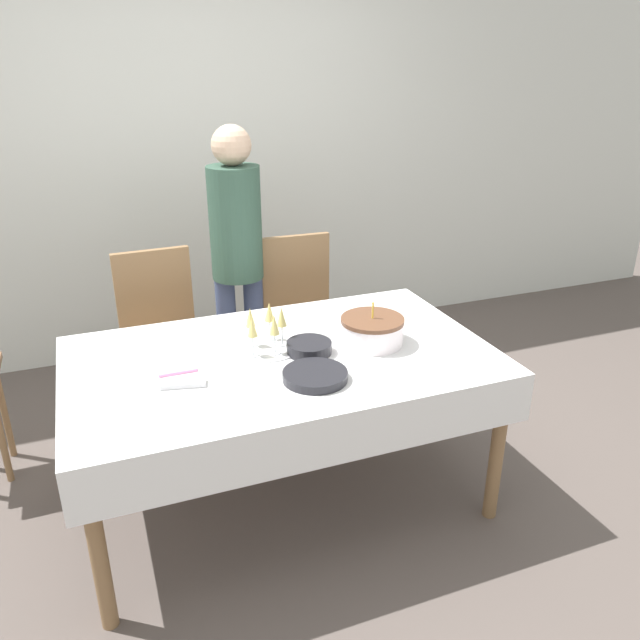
% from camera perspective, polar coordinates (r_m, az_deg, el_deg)
% --- Properties ---
extents(ground_plane, '(12.00, 12.00, 0.00)m').
position_cam_1_polar(ground_plane, '(3.02, -3.23, -15.69)').
color(ground_plane, '#564C47').
extents(wall_back, '(8.00, 0.05, 2.70)m').
position_cam_1_polar(wall_back, '(4.19, -11.82, 15.14)').
color(wall_back, silver).
rests_on(wall_back, ground_plane).
extents(dining_table, '(1.77, 1.06, 0.73)m').
position_cam_1_polar(dining_table, '(2.67, -3.53, -5.12)').
color(dining_table, white).
rests_on(dining_table, ground_plane).
extents(dining_chair_far_left, '(0.44, 0.44, 0.96)m').
position_cam_1_polar(dining_chair_far_left, '(3.40, -14.27, -1.28)').
color(dining_chair_far_left, olive).
rests_on(dining_chair_far_left, ground_plane).
extents(dining_chair_far_right, '(0.43, 0.43, 0.96)m').
position_cam_1_polar(dining_chair_far_right, '(3.56, -1.68, 0.56)').
color(dining_chair_far_right, olive).
rests_on(dining_chair_far_right, ground_plane).
extents(birthday_cake, '(0.28, 0.28, 0.19)m').
position_cam_1_polar(birthday_cake, '(2.72, 4.79, -0.96)').
color(birthday_cake, white).
rests_on(birthday_cake, dining_table).
extents(champagne_tray, '(0.29, 0.29, 0.18)m').
position_cam_1_polar(champagne_tray, '(2.65, -4.95, -0.97)').
color(champagne_tray, silver).
rests_on(champagne_tray, dining_table).
extents(plate_stack_main, '(0.25, 0.25, 0.03)m').
position_cam_1_polar(plate_stack_main, '(2.42, -0.45, -5.10)').
color(plate_stack_main, black).
rests_on(plate_stack_main, dining_table).
extents(plate_stack_dessert, '(0.19, 0.19, 0.05)m').
position_cam_1_polar(plate_stack_dessert, '(2.63, -1.00, -2.52)').
color(plate_stack_dessert, black).
rests_on(plate_stack_dessert, dining_table).
extents(cake_knife, '(0.30, 0.02, 0.00)m').
position_cam_1_polar(cake_knife, '(2.57, 8.13, -4.04)').
color(cake_knife, silver).
rests_on(cake_knife, dining_table).
extents(fork_pile, '(0.18, 0.10, 0.02)m').
position_cam_1_polar(fork_pile, '(2.44, -12.40, -5.65)').
color(fork_pile, silver).
rests_on(fork_pile, dining_table).
extents(napkin_pile, '(0.15, 0.15, 0.01)m').
position_cam_1_polar(napkin_pile, '(2.59, -13.07, -4.06)').
color(napkin_pile, pink).
rests_on(napkin_pile, dining_table).
extents(person_standing, '(0.28, 0.28, 1.57)m').
position_cam_1_polar(person_standing, '(3.42, -7.63, 6.79)').
color(person_standing, '#3F4C72').
rests_on(person_standing, ground_plane).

